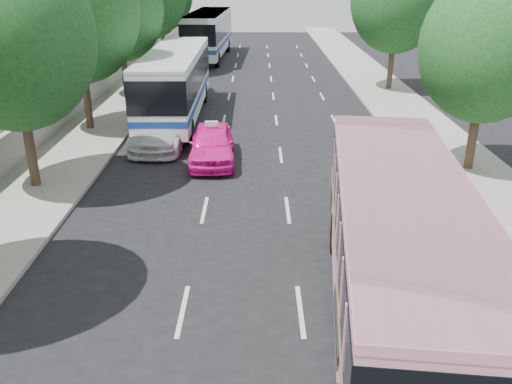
{
  "coord_description": "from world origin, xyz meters",
  "views": [
    {
      "loc": [
        -0.07,
        -13.17,
        7.81
      ],
      "look_at": [
        -0.1,
        1.77,
        1.6
      ],
      "focal_mm": 38.0,
      "sensor_mm": 36.0,
      "label": 1
    }
  ],
  "objects_px": {
    "white_pickup": "(163,128)",
    "tour_coach_rear": "(208,31)",
    "pink_bus": "(400,239)",
    "tour_coach_front": "(175,79)",
    "pink_taxi": "(212,144)"
  },
  "relations": [
    {
      "from": "pink_bus",
      "to": "white_pickup",
      "type": "xyz_separation_m",
      "value": [
        -7.63,
        13.87,
        -1.39
      ]
    },
    {
      "from": "pink_taxi",
      "to": "tour_coach_front",
      "type": "distance_m",
      "value": 7.7
    },
    {
      "from": "tour_coach_rear",
      "to": "tour_coach_front",
      "type": "bearing_deg",
      "value": -87.4
    },
    {
      "from": "white_pickup",
      "to": "tour_coach_rear",
      "type": "bearing_deg",
      "value": 93.45
    },
    {
      "from": "pink_taxi",
      "to": "tour_coach_front",
      "type": "bearing_deg",
      "value": 106.43
    },
    {
      "from": "pink_taxi",
      "to": "tour_coach_rear",
      "type": "relative_size",
      "value": 0.34
    },
    {
      "from": "white_pickup",
      "to": "tour_coach_rear",
      "type": "xyz_separation_m",
      "value": [
        -0.0,
        26.57,
        1.65
      ]
    },
    {
      "from": "pink_taxi",
      "to": "tour_coach_rear",
      "type": "distance_m",
      "value": 29.07
    },
    {
      "from": "pink_bus",
      "to": "pink_taxi",
      "type": "distance_m",
      "value": 12.69
    },
    {
      "from": "pink_bus",
      "to": "tour_coach_rear",
      "type": "bearing_deg",
      "value": 107.06
    },
    {
      "from": "white_pickup",
      "to": "tour_coach_front",
      "type": "bearing_deg",
      "value": 93.45
    },
    {
      "from": "pink_taxi",
      "to": "tour_coach_front",
      "type": "height_order",
      "value": "tour_coach_front"
    },
    {
      "from": "pink_bus",
      "to": "tour_coach_rear",
      "type": "height_order",
      "value": "tour_coach_rear"
    },
    {
      "from": "pink_bus",
      "to": "tour_coach_front",
      "type": "bearing_deg",
      "value": 118.62
    },
    {
      "from": "pink_bus",
      "to": "pink_taxi",
      "type": "bearing_deg",
      "value": 120.39
    }
  ]
}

